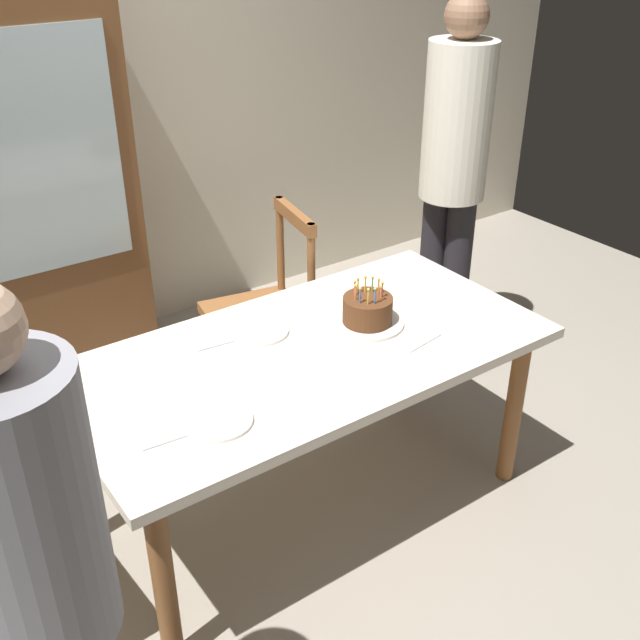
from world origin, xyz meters
The scene contains 13 objects.
ground centered at (0.00, 0.00, 0.00)m, with size 6.40×6.40×0.00m, color #9E9384.
back_wall centered at (0.00, 1.85, 1.30)m, with size 6.40×0.10×2.60m, color beige.
dining_table centered at (0.00, 0.00, 0.66)m, with size 1.75×0.88×0.74m.
birthday_cake centered at (0.28, 0.02, 0.79)m, with size 0.28×0.28×0.18m.
plate_near_celebrant centered at (-0.48, -0.20, 0.75)m, with size 0.22×0.22×0.01m, color white.
plate_far_side centered at (-0.09, 0.20, 0.75)m, with size 0.22×0.22×0.01m, color white.
fork_near_celebrant centered at (-0.64, -0.20, 0.75)m, with size 0.18×0.02×0.01m, color silver.
fork_far_side centered at (-0.25, 0.20, 0.75)m, with size 0.18×0.02×0.01m, color silver.
fork_near_guest centered at (0.36, -0.22, 0.75)m, with size 0.18×0.02×0.01m, color silver.
chair_spindle_back centered at (0.26, 0.76, 0.46)m, with size 0.51×0.51×0.95m.
person_celebrant centered at (-1.16, -0.68, 0.92)m, with size 0.32×0.32×1.62m.
person_guest centered at (1.26, 0.59, 1.04)m, with size 0.32×0.32×1.81m.
china_cabinet centered at (-0.58, 1.56, 0.95)m, with size 1.10×0.45×1.90m.
Camera 1 is at (-1.32, -1.93, 2.17)m, focal length 42.66 mm.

